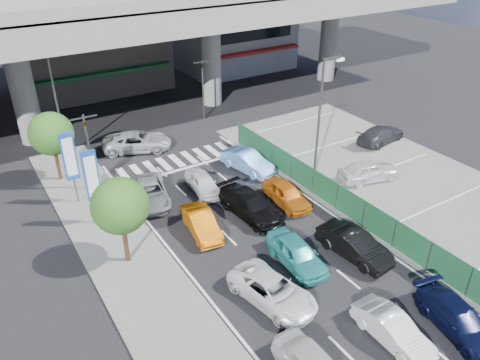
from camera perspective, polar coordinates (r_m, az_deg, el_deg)
ground at (r=24.69m, az=5.49°, el=-9.37°), size 120.00×120.00×0.00m
parking_lot at (r=32.57m, az=18.95°, el=-0.48°), size 12.00×28.00×0.06m
sidewalk_left at (r=24.94m, az=-13.46°, el=-9.54°), size 4.00×30.00×0.12m
fence_run at (r=27.75m, az=13.11°, el=-2.95°), size 0.16×22.00×1.80m
expressway at (r=39.46m, az=-14.56°, el=18.91°), size 64.00×14.00×10.75m
building_center at (r=50.06m, az=-18.76°, el=18.94°), size 14.00×10.90×15.00m
building_east at (r=55.52m, az=-1.26°, el=19.72°), size 12.00×10.90×12.00m
traffic_light_left at (r=29.89m, az=-18.22°, el=5.35°), size 1.60×1.24×5.20m
traffic_light_right at (r=39.95m, az=-4.61°, el=12.69°), size 1.60×1.24×5.20m
street_lamp_right at (r=30.43m, az=9.97°, el=8.54°), size 1.65×0.22×8.00m
street_lamp_left at (r=35.11m, az=-21.37°, el=9.81°), size 1.65×0.22×8.00m
signboard_near at (r=26.53m, az=-17.60°, el=0.20°), size 0.80×0.14×4.70m
signboard_far at (r=29.09m, az=-20.03°, el=2.44°), size 0.80×0.14×4.70m
tree_near at (r=23.03m, az=-14.41°, el=-3.09°), size 2.80×2.80×4.80m
tree_far at (r=32.11m, az=-22.03°, el=5.23°), size 2.80×2.80×4.80m
hatch_white_back_mid at (r=21.15m, az=18.11°, el=-16.92°), size 1.30×3.70×1.22m
minivan_navy_back at (r=22.55m, az=25.08°, el=-15.10°), size 2.48×4.46×1.22m
sedan_white_mid_left at (r=21.85m, az=3.98°, el=-13.29°), size 2.86×4.78×1.24m
taxi_teal_mid at (r=23.92m, az=6.92°, el=-8.84°), size 1.85×4.08×1.36m
hatch_black_mid_right at (r=24.96m, az=13.73°, el=-7.71°), size 1.92×4.32×1.38m
taxi_orange_left at (r=26.04m, az=-4.74°, el=-5.29°), size 1.85×3.91×1.24m
sedan_black_mid at (r=27.38m, az=1.34°, el=-3.08°), size 2.36×4.91×1.38m
taxi_orange_right at (r=28.63m, az=5.72°, el=-1.75°), size 1.76×3.91×1.30m
wagon_silver_front_left at (r=29.27m, az=-10.93°, el=-1.49°), size 3.12×4.87×1.25m
sedan_white_front_mid at (r=29.85m, az=-4.52°, el=-0.38°), size 1.72×3.67×1.21m
kei_truck_front_right at (r=32.24m, az=0.92°, el=2.28°), size 2.30×4.40×1.38m
crossing_wagon_silver at (r=35.95m, az=-12.41°, el=4.59°), size 5.55×4.06×1.40m
parked_sedan_white at (r=32.03m, az=15.42°, el=1.11°), size 4.43×2.57×1.42m
parked_sedan_dgrey at (r=37.90m, az=16.78°, el=5.34°), size 4.67×2.44×1.29m
traffic_cone at (r=30.13m, az=9.84°, el=-0.92°), size 0.41×0.41×0.68m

